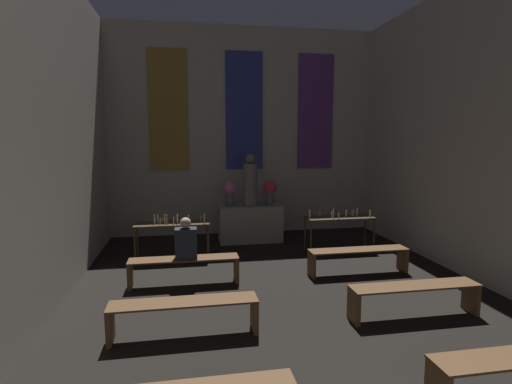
# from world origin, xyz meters

# --- Properties ---
(wall_back) EXTENTS (6.98, 0.16, 5.24)m
(wall_back) POSITION_xyz_m (0.00, 10.36, 2.65)
(wall_back) COLOR #B2AD9E
(wall_back) RESTS_ON ground_plane
(wall_left) EXTENTS (0.12, 10.54, 5.24)m
(wall_left) POSITION_xyz_m (-3.43, 5.15, 2.62)
(wall_left) COLOR #B2AD9E
(wall_left) RESTS_ON ground_plane
(altar) EXTENTS (1.49, 0.66, 0.87)m
(altar) POSITION_xyz_m (0.00, 9.38, 0.43)
(altar) COLOR gray
(altar) RESTS_ON ground_plane
(statue) EXTENTS (0.33, 0.33, 1.23)m
(statue) POSITION_xyz_m (0.00, 9.38, 1.43)
(statue) COLOR slate
(statue) RESTS_ON altar
(flower_vase_left) EXTENTS (0.32, 0.32, 0.59)m
(flower_vase_left) POSITION_xyz_m (-0.48, 9.38, 1.22)
(flower_vase_left) COLOR #4C5666
(flower_vase_left) RESTS_ON altar
(flower_vase_right) EXTENTS (0.32, 0.32, 0.59)m
(flower_vase_right) POSITION_xyz_m (0.48, 9.38, 1.22)
(flower_vase_right) COLOR #4C5666
(flower_vase_right) RESTS_ON altar
(candle_rack_left) EXTENTS (1.49, 0.49, 0.95)m
(candle_rack_left) POSITION_xyz_m (-1.80, 8.22, 0.67)
(candle_rack_left) COLOR #473823
(candle_rack_left) RESTS_ON ground_plane
(candle_rack_right) EXTENTS (1.49, 0.49, 0.95)m
(candle_rack_right) POSITION_xyz_m (1.80, 8.23, 0.67)
(candle_rack_right) COLOR #473823
(candle_rack_right) RESTS_ON ground_plane
(pew_third_left) EXTENTS (1.83, 0.36, 0.46)m
(pew_third_left) POSITION_xyz_m (-1.56, 4.90, 0.33)
(pew_third_left) COLOR brown
(pew_third_left) RESTS_ON ground_plane
(pew_third_right) EXTENTS (1.83, 0.36, 0.46)m
(pew_third_right) POSITION_xyz_m (1.56, 4.90, 0.33)
(pew_third_right) COLOR brown
(pew_third_right) RESTS_ON ground_plane
(pew_back_left) EXTENTS (1.83, 0.36, 0.46)m
(pew_back_left) POSITION_xyz_m (-1.56, 6.72, 0.33)
(pew_back_left) COLOR brown
(pew_back_left) RESTS_ON ground_plane
(pew_back_right) EXTENTS (1.83, 0.36, 0.46)m
(pew_back_right) POSITION_xyz_m (1.56, 6.72, 0.33)
(pew_back_right) COLOR brown
(pew_back_right) RESTS_ON ground_plane
(person_seated) EXTENTS (0.36, 0.24, 0.69)m
(person_seated) POSITION_xyz_m (-1.53, 6.72, 0.76)
(person_seated) COLOR #282D38
(person_seated) RESTS_ON pew_back_left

